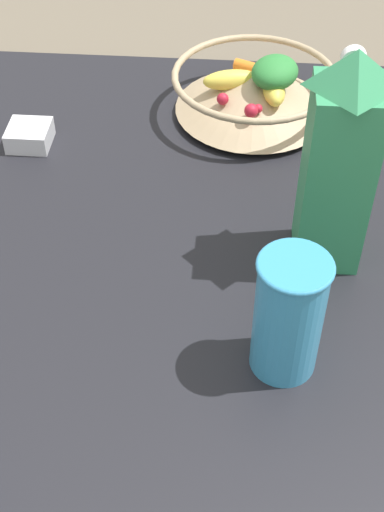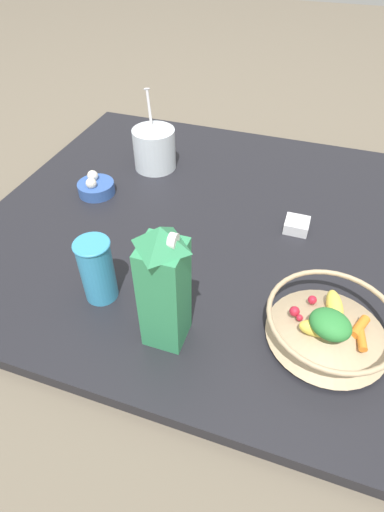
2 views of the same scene
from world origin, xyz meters
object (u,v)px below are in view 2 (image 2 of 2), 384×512
drinking_cup (97,269)px  spice_jar (297,226)px  fruit_bowl (330,325)px  milk_carton (164,287)px  yogurt_tub (154,147)px  garlic_bowl (96,187)px

drinking_cup → spice_jar: 0.51m
fruit_bowl → drinking_cup: bearing=94.7°
fruit_bowl → milk_carton: bearing=107.1°
yogurt_tub → garlic_bowl: yogurt_tub is taller
fruit_bowl → drinking_cup: size_ratio=1.67×
fruit_bowl → spice_jar: bearing=17.7°
milk_carton → garlic_bowl: milk_carton is taller
yogurt_tub → fruit_bowl: bearing=-131.2°
milk_carton → yogurt_tub: 0.64m
milk_carton → yogurt_tub: (0.58, 0.27, -0.07)m
spice_jar → garlic_bowl: (-0.02, 0.56, 0.01)m
fruit_bowl → drinking_cup: 0.46m
milk_carton → yogurt_tub: milk_carton is taller
fruit_bowl → spice_jar: fruit_bowl is taller
milk_carton → drinking_cup: 0.19m
drinking_cup → spice_jar: bearing=-45.5°
milk_carton → drinking_cup: (0.05, 0.17, -0.06)m
drinking_cup → garlic_bowl: bearing=30.5°
yogurt_tub → drinking_cup: 0.53m
fruit_bowl → garlic_bowl: size_ratio=2.38×
drinking_cup → garlic_bowl: (0.34, 0.20, -0.06)m
garlic_bowl → yogurt_tub: bearing=-28.7°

